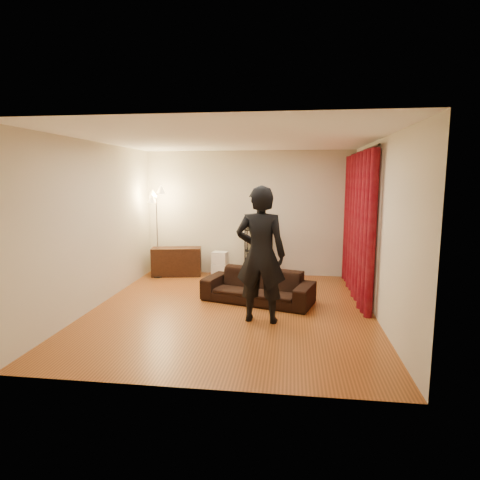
# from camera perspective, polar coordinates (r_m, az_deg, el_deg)

# --- Properties ---
(floor) EXTENTS (5.00, 5.00, 0.00)m
(floor) POSITION_cam_1_polar(r_m,az_deg,el_deg) (6.61, -1.21, -9.85)
(floor) COLOR #98501E
(floor) RESTS_ON ground
(ceiling) EXTENTS (5.00, 5.00, 0.00)m
(ceiling) POSITION_cam_1_polar(r_m,az_deg,el_deg) (6.29, -1.29, 14.15)
(ceiling) COLOR white
(ceiling) RESTS_ON ground
(wall_back) EXTENTS (5.00, 0.00, 5.00)m
(wall_back) POSITION_cam_1_polar(r_m,az_deg,el_deg) (8.78, 1.19, 3.80)
(wall_back) COLOR beige
(wall_back) RESTS_ON ground
(wall_front) EXTENTS (5.00, 0.00, 5.00)m
(wall_front) POSITION_cam_1_polar(r_m,az_deg,el_deg) (3.89, -6.77, -2.56)
(wall_front) COLOR beige
(wall_front) RESTS_ON ground
(wall_left) EXTENTS (0.00, 5.00, 5.00)m
(wall_left) POSITION_cam_1_polar(r_m,az_deg,el_deg) (7.01, -19.77, 2.02)
(wall_left) COLOR beige
(wall_left) RESTS_ON ground
(wall_right) EXTENTS (0.00, 5.00, 5.00)m
(wall_right) POSITION_cam_1_polar(r_m,az_deg,el_deg) (6.38, 19.17, 1.44)
(wall_right) COLOR beige
(wall_right) RESTS_ON ground
(curtain_rod) EXTENTS (0.04, 2.65, 0.04)m
(curtain_rod) POSITION_cam_1_polar(r_m,az_deg,el_deg) (7.43, 17.11, 12.01)
(curtain_rod) COLOR black
(curtain_rod) RESTS_ON wall_right
(curtain) EXTENTS (0.22, 2.65, 2.55)m
(curtain) POSITION_cam_1_polar(r_m,az_deg,el_deg) (7.46, 16.51, 1.98)
(curtain) COLOR maroon
(curtain) RESTS_ON ground
(sofa) EXTENTS (2.01, 1.24, 0.55)m
(sofa) POSITION_cam_1_polar(r_m,az_deg,el_deg) (6.93, 2.53, -6.60)
(sofa) COLOR black
(sofa) RESTS_ON ground
(person) EXTENTS (0.77, 0.54, 2.01)m
(person) POSITION_cam_1_polar(r_m,az_deg,el_deg) (5.85, 2.95, -2.11)
(person) COLOR black
(person) RESTS_ON ground
(media_cabinet) EXTENTS (1.11, 0.58, 0.62)m
(media_cabinet) POSITION_cam_1_polar(r_m,az_deg,el_deg) (8.87, -9.01, -3.06)
(media_cabinet) COLOR black
(media_cabinet) RESTS_ON ground
(storage_boxes) EXTENTS (0.35, 0.29, 0.53)m
(storage_boxes) POSITION_cam_1_polar(r_m,az_deg,el_deg) (8.76, -2.92, -3.39)
(storage_boxes) COLOR beige
(storage_boxes) RESTS_ON ground
(wire_shelf) EXTENTS (0.64, 0.53, 1.20)m
(wire_shelf) POSITION_cam_1_polar(r_m,az_deg,el_deg) (8.56, 2.68, -1.40)
(wire_shelf) COLOR black
(wire_shelf) RESTS_ON ground
(floor_lamp) EXTENTS (0.35, 0.35, 1.89)m
(floor_lamp) POSITION_cam_1_polar(r_m,az_deg,el_deg) (8.73, -11.70, 0.92)
(floor_lamp) COLOR silver
(floor_lamp) RESTS_ON ground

